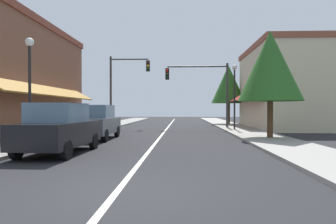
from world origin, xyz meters
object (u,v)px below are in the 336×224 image
(street_lamp_left_near, at_px, (30,73))
(street_lamp_right_mid, at_px, (234,86))
(tree_right_far, at_px, (229,84))
(traffic_signal_mast_arm, at_px, (205,84))
(parked_car_second_left, at_px, (96,122))
(traffic_signal_left_corner, at_px, (123,81))
(parked_car_nearest_left, at_px, (59,129))
(tree_right_near, at_px, (270,66))

(street_lamp_left_near, xyz_separation_m, street_lamp_right_mid, (10.15, 9.64, 0.10))
(tree_right_far, bearing_deg, street_lamp_left_near, -121.11)
(traffic_signal_mast_arm, relative_size, street_lamp_right_mid, 1.10)
(parked_car_second_left, xyz_separation_m, traffic_signal_left_corner, (-0.51, 10.07, 3.09))
(street_lamp_left_near, bearing_deg, parked_car_nearest_left, -45.47)
(traffic_signal_mast_arm, xyz_separation_m, tree_right_far, (2.80, 6.19, 0.45))
(parked_car_nearest_left, relative_size, traffic_signal_mast_arm, 0.80)
(traffic_signal_mast_arm, bearing_deg, traffic_signal_left_corner, 170.40)
(street_lamp_left_near, bearing_deg, traffic_signal_left_corner, 83.64)
(parked_car_nearest_left, distance_m, parked_car_second_left, 5.26)
(parked_car_nearest_left, height_order, street_lamp_right_mid, street_lamp_right_mid)
(tree_right_near, bearing_deg, street_lamp_right_mid, 96.63)
(street_lamp_right_mid, bearing_deg, parked_car_nearest_left, -124.23)
(tree_right_near, bearing_deg, traffic_signal_mast_arm, 107.13)
(traffic_signal_mast_arm, height_order, street_lamp_right_mid, traffic_signal_mast_arm)
(street_lamp_right_mid, height_order, tree_right_near, tree_right_near)
(parked_car_second_left, xyz_separation_m, tree_right_far, (9.02, 15.12, 3.14))
(parked_car_nearest_left, xyz_separation_m, tree_right_far, (8.87, 20.38, 3.14))
(street_lamp_right_mid, bearing_deg, tree_right_far, 84.41)
(traffic_signal_mast_arm, height_order, street_lamp_left_near, traffic_signal_mast_arm)
(traffic_signal_left_corner, relative_size, street_lamp_right_mid, 1.27)
(parked_car_second_left, xyz_separation_m, tree_right_near, (8.92, 0.16, 2.87))
(parked_car_nearest_left, relative_size, street_lamp_right_mid, 0.87)
(street_lamp_left_near, bearing_deg, traffic_signal_mast_arm, 55.73)
(traffic_signal_mast_arm, bearing_deg, street_lamp_right_mid, -50.58)
(street_lamp_left_near, bearing_deg, tree_right_far, 58.89)
(parked_car_second_left, distance_m, traffic_signal_left_corner, 10.54)
(street_lamp_left_near, xyz_separation_m, tree_right_far, (10.99, 18.22, 0.93))
(parked_car_nearest_left, bearing_deg, parked_car_second_left, 93.31)
(traffic_signal_left_corner, xyz_separation_m, street_lamp_right_mid, (8.69, -3.52, -0.77))
(parked_car_second_left, height_order, traffic_signal_mast_arm, traffic_signal_mast_arm)
(street_lamp_left_near, height_order, street_lamp_right_mid, street_lamp_right_mid)
(parked_car_nearest_left, height_order, traffic_signal_mast_arm, traffic_signal_mast_arm)
(parked_car_second_left, height_order, tree_right_near, tree_right_near)
(street_lamp_left_near, height_order, tree_right_near, tree_right_near)
(traffic_signal_left_corner, distance_m, tree_right_near, 13.68)
(traffic_signal_left_corner, relative_size, tree_right_near, 1.08)
(street_lamp_left_near, relative_size, tree_right_far, 0.77)
(parked_car_nearest_left, distance_m, traffic_signal_mast_arm, 15.66)
(parked_car_second_left, height_order, street_lamp_left_near, street_lamp_left_near)
(traffic_signal_mast_arm, distance_m, street_lamp_left_near, 14.56)
(traffic_signal_mast_arm, relative_size, tree_right_far, 0.88)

